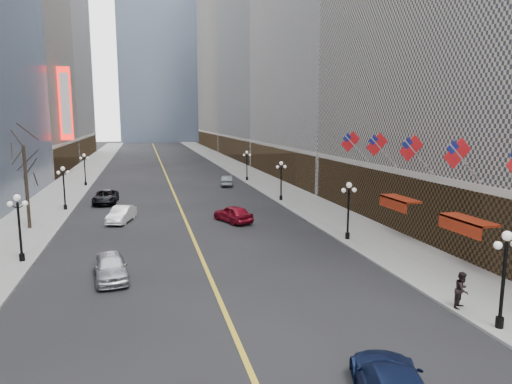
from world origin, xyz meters
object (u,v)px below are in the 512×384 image
streetlamp_east_3 (247,162)px  streetlamp_west_2 (64,183)px  streetlamp_east_1 (348,205)px  car_nb_mid (121,214)px  streetlamp_west_3 (85,166)px  car_nb_far (106,197)px  car_sb_mid (233,214)px  streetlamp_west_1 (19,221)px  car_nb_near (110,267)px  car_sb_far (227,181)px  streetlamp_east_0 (504,270)px  streetlamp_east_2 (281,177)px

streetlamp_east_3 → streetlamp_west_2: (-23.60, -18.00, 0.00)m
streetlamp_east_1 → streetlamp_west_2: 29.68m
streetlamp_east_1 → streetlamp_west_2: size_ratio=1.00×
car_nb_mid → streetlamp_west_3: bearing=119.4°
car_nb_far → car_sb_mid: (12.27, -12.64, 0.04)m
streetlamp_west_1 → car_nb_mid: bearing=61.8°
streetlamp_west_1 → streetlamp_west_2: same height
car_nb_near → car_sb_far: (13.67, 36.40, -0.06)m
streetlamp_east_0 → car_sb_far: streetlamp_east_0 is taller
streetlamp_east_3 → streetlamp_west_3: 23.60m
streetlamp_west_1 → car_nb_far: (3.80, 21.31, -2.14)m
streetlamp_east_2 → car_nb_near: size_ratio=0.97×
streetlamp_east_0 → car_sb_far: bearing=94.7°
streetlamp_west_1 → car_sb_far: 37.35m
car_nb_mid → car_sb_mid: size_ratio=0.96×
streetlamp_east_0 → streetlamp_east_1: same height
streetlamp_west_1 → car_nb_far: size_ratio=0.82×
streetlamp_east_1 → streetlamp_west_1: same height
streetlamp_east_1 → streetlamp_west_3: same height
streetlamp_west_2 → car_sb_far: (19.65, 13.68, -2.16)m
streetlamp_west_2 → car_nb_mid: size_ratio=1.00×
streetlamp_west_1 → car_sb_mid: size_ratio=0.96×
streetlamp_east_0 → car_nb_far: 42.29m
car_nb_near → car_nb_far: 26.11m
streetlamp_west_2 → car_nb_near: (5.98, -22.71, -2.10)m
car_sb_mid → streetlamp_east_1: bearing=109.1°
streetlamp_east_2 → car_sb_mid: bearing=-128.9°
car_nb_near → streetlamp_east_2: bearing=44.6°
streetlamp_east_3 → streetlamp_west_2: same height
streetlamp_west_2 → car_sb_mid: streetlamp_west_2 is taller
streetlamp_west_1 → streetlamp_west_2: size_ratio=1.00×
streetlamp_west_1 → streetlamp_west_3: (0.00, 36.00, 0.00)m
streetlamp_west_2 → car_nb_mid: bearing=-49.3°
car_nb_near → car_sb_mid: (10.09, 13.38, 0.00)m
streetlamp_east_2 → car_nb_near: streetlamp_east_2 is taller
streetlamp_west_1 → car_nb_near: 7.89m
car_nb_far → car_sb_mid: size_ratio=1.17×
streetlamp_east_2 → streetlamp_west_2: 23.60m
streetlamp_east_2 → car_nb_far: size_ratio=0.82×
streetlamp_east_2 → streetlamp_west_2: size_ratio=1.00×
streetlamp_west_3 → car_nb_mid: 25.71m
streetlamp_west_3 → car_sb_far: (19.65, -4.32, -2.16)m
streetlamp_east_0 → car_sb_far: (-3.95, 47.68, -2.16)m
streetlamp_east_3 → car_sb_far: streetlamp_east_3 is taller
car_nb_near → streetlamp_east_3: bearing=59.0°
streetlamp_east_0 → streetlamp_west_2: size_ratio=1.00×
streetlamp_east_1 → car_nb_mid: bearing=147.9°
streetlamp_east_2 → streetlamp_east_1: bearing=-90.0°
streetlamp_east_1 → car_nb_far: size_ratio=0.82×
streetlamp_east_3 → car_nb_mid: 30.61m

